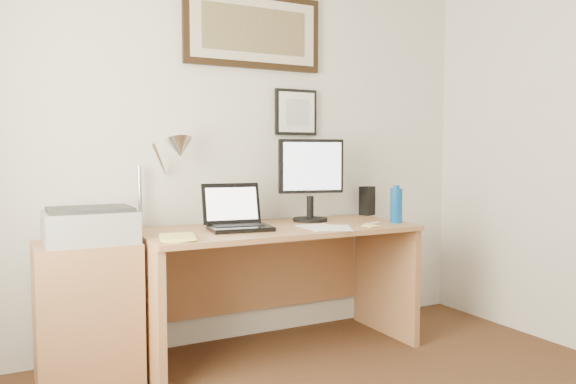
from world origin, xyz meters
TOP-DOWN VIEW (x-y plane):
  - wall_back at (0.00, 2.00)m, footprint 3.50×0.02m
  - side_cabinet at (-0.92, 1.68)m, footprint 0.50×0.40m
  - water_bottle at (0.88, 1.46)m, footprint 0.08×0.08m
  - bottle_cap at (0.88, 1.46)m, footprint 0.04×0.04m
  - speaker at (0.98, 1.90)m, footprint 0.11×0.10m
  - paper_sheet_a at (0.36, 1.49)m, footprint 0.22×0.31m
  - paper_sheet_b at (0.40, 1.42)m, footprint 0.29×0.33m
  - sticky_pad at (0.63, 1.37)m, footprint 0.09×0.09m
  - marker_pen at (0.69, 1.45)m, footprint 0.14×0.06m
  - book at (-0.60, 1.46)m, footprint 0.22×0.27m
  - desk at (0.15, 1.72)m, footprint 1.60×0.70m
  - laptop at (-0.11, 1.65)m, footprint 0.37×0.33m
  - lcd_monitor at (0.45, 1.78)m, footprint 0.42×0.22m
  - printer at (-0.90, 1.66)m, footprint 0.44×0.34m
  - desk_lamp at (-0.41, 1.81)m, footprint 0.29×0.27m
  - picture_large at (0.15, 1.97)m, footprint 0.92×0.04m
  - picture_small at (0.45, 1.97)m, footprint 0.30×0.03m

SIDE VIEW (x-z plane):
  - side_cabinet at x=-0.92m, z-range 0.00..0.73m
  - desk at x=0.15m, z-range 0.14..0.89m
  - paper_sheet_a at x=0.36m, z-range 0.75..0.75m
  - paper_sheet_b at x=0.40m, z-range 0.75..0.75m
  - sticky_pad at x=0.63m, z-range 0.75..0.76m
  - marker_pen at x=0.69m, z-range 0.75..0.77m
  - book at x=-0.60m, z-range 0.75..0.77m
  - laptop at x=-0.11m, z-range 0.68..0.94m
  - printer at x=-0.90m, z-range 0.73..0.91m
  - speaker at x=0.98m, z-range 0.75..0.95m
  - water_bottle at x=0.88m, z-range 0.75..0.96m
  - bottle_cap at x=0.88m, z-range 0.96..0.98m
  - lcd_monitor at x=0.45m, z-range 0.78..1.30m
  - desk_lamp at x=-0.41m, z-range 0.92..1.45m
  - wall_back at x=0.00m, z-range 0.00..2.50m
  - picture_small at x=0.45m, z-range 1.30..1.60m
  - picture_large at x=0.15m, z-range 1.72..2.19m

